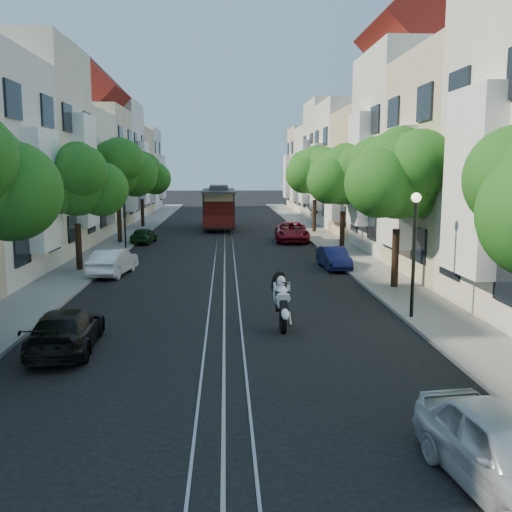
{
  "coord_description": "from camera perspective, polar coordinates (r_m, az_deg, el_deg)",
  "views": [
    {
      "loc": [
        0.07,
        -14.36,
        5.01
      ],
      "look_at": [
        1.25,
        7.65,
        1.68
      ],
      "focal_mm": 40.0,
      "sensor_mm": 36.0,
      "label": 1
    }
  ],
  "objects": [
    {
      "name": "parked_car_e_near",
      "position": [
        10.09,
        23.86,
        -17.62
      ],
      "size": [
        2.05,
        4.12,
        1.35
      ],
      "primitive_type": "imported",
      "rotation": [
        0.0,
        0.0,
        0.12
      ],
      "color": "silver",
      "rests_on": "ground"
    },
    {
      "name": "tree_e_d",
      "position": [
        45.9,
        6.01,
        8.37
      ],
      "size": [
        5.01,
        4.16,
        6.85
      ],
      "color": "black",
      "rests_on": "ground"
    },
    {
      "name": "sportbike_rider",
      "position": [
        18.18,
        2.56,
        -4.28
      ],
      "size": [
        0.6,
        2.12,
        1.79
      ],
      "rotation": [
        0.0,
        0.0,
        0.02
      ],
      "color": "black",
      "rests_on": "ground"
    },
    {
      "name": "rail_slot",
      "position": [
        42.65,
        -3.14,
        1.85
      ],
      "size": [
        0.06,
        80.0,
        0.02
      ],
      "primitive_type": "cube",
      "color": "gray",
      "rests_on": "ground"
    },
    {
      "name": "tree_e_c",
      "position": [
        35.08,
        8.84,
        7.82
      ],
      "size": [
        4.84,
        3.99,
        6.52
      ],
      "color": "black",
      "rests_on": "ground"
    },
    {
      "name": "tree_w_b",
      "position": [
        29.24,
        -17.48,
        7.0
      ],
      "size": [
        4.72,
        3.87,
        6.27
      ],
      "color": "black",
      "rests_on": "ground"
    },
    {
      "name": "townhouses_east",
      "position": [
        43.89,
        12.67,
        8.62
      ],
      "size": [
        7.75,
        72.0,
        12.0
      ],
      "color": "beige",
      "rests_on": "ground"
    },
    {
      "name": "parked_car_w_far",
      "position": [
        40.0,
        -11.15,
        2.03
      ],
      "size": [
        1.69,
        3.37,
        1.1
      ],
      "primitive_type": "imported",
      "rotation": [
        0.0,
        0.0,
        3.02
      ],
      "color": "black",
      "rests_on": "ground"
    },
    {
      "name": "lamp_east",
      "position": [
        19.51,
        15.58,
        1.91
      ],
      "size": [
        0.32,
        0.32,
        4.16
      ],
      "color": "black",
      "rests_on": "ground"
    },
    {
      "name": "cable_car",
      "position": [
        49.35,
        -3.74,
        5.08
      ],
      "size": [
        2.84,
        8.81,
        3.38
      ],
      "rotation": [
        0.0,
        0.0,
        0.01
      ],
      "color": "black",
      "rests_on": "ground"
    },
    {
      "name": "parked_car_e_far",
      "position": [
        40.38,
        3.6,
        2.42
      ],
      "size": [
        2.55,
        5.03,
        1.36
      ],
      "primitive_type": "imported",
      "rotation": [
        0.0,
        0.0,
        -0.06
      ],
      "color": "maroon",
      "rests_on": "ground"
    },
    {
      "name": "tree_w_c",
      "position": [
        39.99,
        -13.61,
        8.44
      ],
      "size": [
        5.13,
        4.28,
        7.09
      ],
      "color": "black",
      "rests_on": "ground"
    },
    {
      "name": "sidewalk_west",
      "position": [
        43.27,
        -12.79,
        1.81
      ],
      "size": [
        2.5,
        80.0,
        0.12
      ],
      "primitive_type": "cube",
      "color": "gray",
      "rests_on": "ground"
    },
    {
      "name": "parked_car_w_mid",
      "position": [
        28.26,
        -14.09,
        -0.57
      ],
      "size": [
        1.87,
        4.0,
        1.27
      ],
      "primitive_type": "imported",
      "rotation": [
        0.0,
        0.0,
        3.0
      ],
      "color": "white",
      "rests_on": "ground"
    },
    {
      "name": "tree_w_d",
      "position": [
        50.85,
        -11.33,
        7.97
      ],
      "size": [
        4.84,
        3.99,
        6.52
      ],
      "color": "black",
      "rests_on": "ground"
    },
    {
      "name": "rail_left",
      "position": [
        42.66,
        -3.88,
        1.85
      ],
      "size": [
        0.06,
        80.0,
        0.02
      ],
      "primitive_type": "cube",
      "color": "gray",
      "rests_on": "ground"
    },
    {
      "name": "lane_line",
      "position": [
        42.65,
        -3.14,
        1.84
      ],
      "size": [
        0.08,
        80.0,
        0.01
      ],
      "primitive_type": "cube",
      "color": "tan",
      "rests_on": "ground"
    },
    {
      "name": "townhouses_west",
      "position": [
        43.93,
        -19.05,
        8.22
      ],
      "size": [
        7.75,
        72.0,
        11.76
      ],
      "color": "silver",
      "rests_on": "ground"
    },
    {
      "name": "sidewalk_east",
      "position": [
        43.25,
        6.51,
        1.97
      ],
      "size": [
        2.5,
        80.0,
        0.12
      ],
      "primitive_type": "cube",
      "color": "gray",
      "rests_on": "ground"
    },
    {
      "name": "rail_right",
      "position": [
        42.66,
        -2.41,
        1.86
      ],
      "size": [
        0.06,
        80.0,
        0.02
      ],
      "primitive_type": "cube",
      "color": "gray",
      "rests_on": "ground"
    },
    {
      "name": "parked_car_e_mid",
      "position": [
        29.43,
        7.79,
        -0.19
      ],
      "size": [
        1.36,
        3.42,
        1.11
      ],
      "primitive_type": "imported",
      "rotation": [
        0.0,
        0.0,
        0.06
      ],
      "color": "#0C1240",
      "rests_on": "ground"
    },
    {
      "name": "ground",
      "position": [
        42.65,
        -3.14,
        1.84
      ],
      "size": [
        200.0,
        200.0,
        0.0
      ],
      "primitive_type": "plane",
      "color": "black",
      "rests_on": "ground"
    },
    {
      "name": "tree_e_b",
      "position": [
        24.42,
        14.18,
        7.69
      ],
      "size": [
        4.93,
        4.08,
        6.68
      ],
      "color": "black",
      "rests_on": "ground"
    },
    {
      "name": "lamp_west",
      "position": [
        36.98,
        -13.04,
        5.02
      ],
      "size": [
        0.32,
        0.32,
        4.16
      ],
      "color": "black",
      "rests_on": "ground"
    },
    {
      "name": "parked_car_w_near",
      "position": [
        16.9,
        -18.44,
        -7.02
      ],
      "size": [
        1.88,
        4.16,
        1.18
      ],
      "primitive_type": "imported",
      "rotation": [
        0.0,
        0.0,
        3.2
      ],
      "color": "black",
      "rests_on": "ground"
    }
  ]
}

